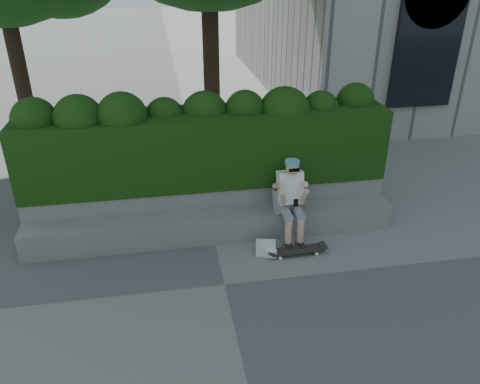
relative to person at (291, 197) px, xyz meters
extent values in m
plane|color=slate|center=(-1.24, -1.07, -0.75)|extent=(80.00, 80.00, 0.00)
cube|color=gray|center=(-1.24, 0.18, -0.53)|extent=(6.00, 0.45, 0.45)
cube|color=gray|center=(-1.24, 0.66, -0.38)|extent=(6.00, 0.50, 0.75)
cube|color=black|center=(-1.24, 0.88, 0.60)|extent=(6.00, 1.00, 1.20)
cylinder|color=black|center=(-0.72, 4.36, 1.00)|extent=(0.37, 0.37, 3.51)
cylinder|color=black|center=(-5.11, 5.34, 0.72)|extent=(0.35, 0.35, 2.95)
cube|color=gray|center=(0.00, 0.13, -0.19)|extent=(0.36, 0.26, 0.22)
cube|color=white|center=(0.00, 0.06, 0.15)|extent=(0.40, 0.32, 0.55)
sphere|color=tan|center=(0.00, -0.01, 0.51)|extent=(0.21, 0.21, 0.21)
cylinder|color=teal|center=(0.00, 0.01, 0.60)|extent=(0.23, 0.23, 0.06)
cube|color=black|center=(0.00, -0.29, 0.05)|extent=(0.07, 0.02, 0.13)
cylinder|color=tan|center=(-0.10, -0.31, -0.51)|extent=(0.11, 0.11, 0.47)
cylinder|color=tan|center=(0.10, -0.31, -0.51)|extent=(0.11, 0.11, 0.47)
cube|color=black|center=(-0.10, -0.37, -0.70)|extent=(0.10, 0.26, 0.10)
cube|color=black|center=(0.10, -0.37, -0.70)|extent=(0.10, 0.26, 0.10)
cube|color=black|center=(0.00, -0.51, -0.67)|extent=(0.85, 0.23, 0.02)
cylinder|color=silver|center=(-0.30, -0.61, -0.72)|extent=(0.06, 0.03, 0.06)
cylinder|color=silver|center=(-0.30, -0.43, -0.72)|extent=(0.06, 0.03, 0.06)
cylinder|color=silver|center=(0.29, -0.59, -0.72)|extent=(0.06, 0.03, 0.06)
cylinder|color=silver|center=(0.29, -0.41, -0.72)|extent=(0.06, 0.03, 0.06)
cube|color=#A8A7AB|center=(-0.11, 0.08, -0.10)|extent=(0.30, 0.20, 0.40)
cube|color=white|center=(-0.48, -0.40, -0.65)|extent=(0.34, 0.28, 0.20)
camera|label=1|loc=(-1.94, -6.38, 3.46)|focal=35.00mm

